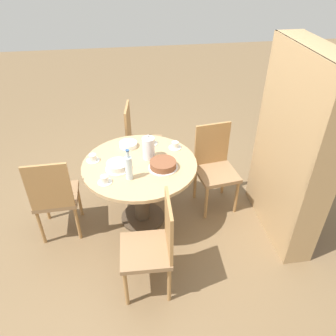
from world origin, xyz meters
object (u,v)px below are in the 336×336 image
chair_d (215,166)px  cup_a (152,141)px  coffee_pot (149,147)px  water_bottle (129,167)px  chair_a (139,140)px  chair_b (55,196)px  bookshelf (291,151)px  chair_c (153,245)px  cup_d (105,180)px  cup_c (175,146)px  cake_main (163,165)px  cup_b (93,158)px  cake_second (118,166)px

chair_d → cup_a: size_ratio=7.24×
coffee_pot → water_bottle: bearing=-33.8°
chair_a → chair_b: bearing=144.3°
bookshelf → chair_c: bearing=112.4°
chair_d → cup_d: 1.29m
cup_c → bookshelf: bearing=62.4°
chair_c → cup_a: chair_c is taller
bookshelf → cup_c: 1.15m
coffee_pot → chair_c: bearing=-4.0°
water_bottle → coffee_pot: bearing=146.2°
bookshelf → cake_main: bearing=81.2°
coffee_pot → cup_b: coffee_pot is taller
chair_d → cup_d: (0.44, -1.18, 0.27)m
chair_b → cake_second: (-0.02, 0.64, 0.28)m
cup_c → coffee_pot: bearing=-63.0°
chair_a → bookshelf: (1.15, 1.36, 0.43)m
chair_b → cake_main: chair_b is taller
chair_c → cup_b: chair_c is taller
chair_a → cup_c: bearing=-143.0°
cup_d → chair_b: bearing=-108.4°
chair_b → cup_a: (-0.45, 1.01, 0.27)m
chair_c → water_bottle: (-0.63, -0.15, 0.37)m
cup_a → cup_b: (0.24, -0.62, 0.00)m
coffee_pot → water_bottle: (0.32, -0.21, 0.00)m
chair_b → water_bottle: (0.14, 0.75, 0.37)m
cup_d → chair_a: bearing=160.9°
chair_a → chair_d: (0.68, 0.79, 0.00)m
cup_a → cup_d: (0.62, -0.50, 0.00)m
chair_c → cake_second: 0.88m
water_bottle → cup_d: size_ratio=2.34×
chair_b → cake_second: bearing=-179.4°
cake_second → cup_c: size_ratio=1.80×
cake_main → cup_d: cake_main is taller
cup_b → cup_d: bearing=17.7°
chair_c → cup_d: size_ratio=7.24×
chair_b → chair_d: bearing=-172.4°
coffee_pot → cup_d: 0.57m
chair_d → cup_a: chair_d is taller
chair_b → chair_c: 1.18m
water_bottle → cup_a: size_ratio=2.34×
chair_d → cup_b: 1.33m
cup_b → chair_a: bearing=145.6°
cup_b → cup_d: size_ratio=1.00×
chair_d → bookshelf: 0.86m
chair_c → cup_a: (-1.22, 0.12, 0.27)m
cup_d → chair_d: bearing=110.6°
cup_d → cake_main: bearing=105.2°
chair_a → cake_second: chair_a is taller
chair_d → cup_c: 0.52m
chair_a → cake_main: chair_a is taller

